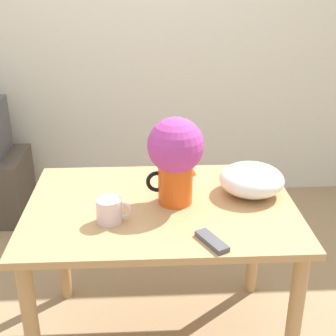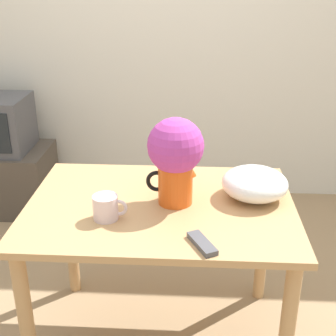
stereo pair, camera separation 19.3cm
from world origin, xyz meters
name	(u,v)px [view 1 (the left image)]	position (x,y,z in m)	size (l,w,h in m)	color
ground_plane	(135,332)	(0.00, 0.00, 0.00)	(12.00, 12.00, 0.00)	#9E7F5B
wall_back	(133,22)	(0.00, 1.61, 1.30)	(8.00, 0.05, 2.60)	silver
table	(161,227)	(0.13, -0.05, 0.62)	(1.13, 0.81, 0.74)	tan
flower_vase	(175,155)	(0.19, -0.03, 0.95)	(0.24, 0.23, 0.37)	#E05619
coffee_mug	(110,211)	(-0.07, -0.19, 0.79)	(0.14, 0.10, 0.10)	silver
white_bowl	(252,180)	(0.53, 0.03, 0.80)	(0.29, 0.29, 0.13)	white
remote_control	(212,241)	(0.30, -0.36, 0.75)	(0.11, 0.16, 0.02)	#4C4C51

